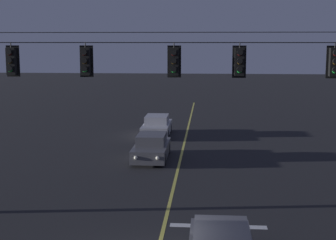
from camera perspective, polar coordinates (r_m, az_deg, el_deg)
lane_centre_stripe at (r=24.75m, az=0.92°, el=-6.28°), size 0.14×60.00×0.01m
stop_bar_paint at (r=18.41m, az=5.62°, el=-11.69°), size 3.40×0.36×0.01m
signal_span_assembly at (r=18.07m, az=-0.25°, el=1.19°), size 18.20×0.32×7.78m
traffic_light_leftmost at (r=19.18m, az=-17.06°, el=6.30°), size 0.48×0.41×1.22m
traffic_light_left_inner at (r=18.37m, az=-9.18°, el=6.47°), size 0.48×0.41×1.22m
traffic_light_centre at (r=17.89m, az=0.67°, el=6.53°), size 0.48×0.41×1.22m
traffic_light_right_inner at (r=17.88m, az=7.96°, el=6.44°), size 0.48×0.41×1.22m
traffic_light_rightmost at (r=18.35m, az=18.04°, el=6.16°), size 0.48×0.41×1.22m
car_oncoming_lead at (r=28.14m, az=-1.86°, el=-3.09°), size 1.80×4.42×1.39m
car_oncoming_trailing at (r=35.15m, az=-1.25°, el=-0.70°), size 1.80×4.42×1.39m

